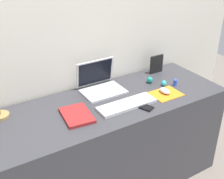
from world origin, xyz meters
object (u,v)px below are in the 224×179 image
object	(u,v)px
keyboard	(127,105)
toy_figurine_cyan	(164,83)
cell_phone	(143,107)
laptop	(100,83)
notebook_pad	(77,115)
toy_figurine_teal	(150,80)
mouse	(165,91)
toy_figurine_blue	(175,82)
picture_frame	(156,64)

from	to	relation	value
keyboard	toy_figurine_cyan	size ratio (longest dim) A/B	9.63
cell_phone	laptop	bearing A→B (deg)	86.29
notebook_pad	toy_figurine_cyan	size ratio (longest dim) A/B	5.64
toy_figurine_teal	mouse	bearing A→B (deg)	-93.97
mouse	toy_figurine_blue	bearing A→B (deg)	21.36
notebook_pad	toy_figurine_cyan	xyz separation A→B (m)	(0.74, 0.05, 0.01)
toy_figurine_blue	mouse	bearing A→B (deg)	-158.64
mouse	toy_figurine_cyan	world-z (taller)	toy_figurine_cyan
notebook_pad	toy_figurine_teal	xyz separation A→B (m)	(0.68, 0.14, 0.02)
mouse	toy_figurine_blue	size ratio (longest dim) A/B	1.75
picture_frame	toy_figurine_teal	distance (m)	0.21
cell_phone	toy_figurine_teal	xyz separation A→B (m)	(0.26, 0.27, 0.02)
notebook_pad	toy_figurine_blue	xyz separation A→B (m)	(0.82, 0.01, 0.02)
laptop	picture_frame	xyz separation A→B (m)	(0.54, 0.02, 0.02)
cell_phone	toy_figurine_cyan	bearing A→B (deg)	6.18
picture_frame	toy_figurine_teal	world-z (taller)	picture_frame
notebook_pad	mouse	bearing A→B (deg)	1.95
toy_figurine_blue	toy_figurine_cyan	bearing A→B (deg)	152.32
keyboard	cell_phone	distance (m)	0.11
keyboard	notebook_pad	xyz separation A→B (m)	(-0.34, 0.06, 0.00)
notebook_pad	toy_figurine_cyan	world-z (taller)	toy_figurine_cyan
toy_figurine_teal	toy_figurine_cyan	bearing A→B (deg)	-57.01
toy_figurine_teal	toy_figurine_blue	world-z (taller)	toy_figurine_blue
picture_frame	toy_figurine_cyan	bearing A→B (deg)	-114.84
keyboard	toy_figurine_blue	distance (m)	0.48
notebook_pad	toy_figurine_cyan	bearing A→B (deg)	9.91
mouse	toy_figurine_blue	xyz separation A→B (m)	(0.15, 0.06, 0.01)
keyboard	picture_frame	world-z (taller)	picture_frame
toy_figurine_blue	toy_figurine_cyan	xyz separation A→B (m)	(-0.07, 0.04, -0.01)
keyboard	toy_figurine_cyan	distance (m)	0.42
keyboard	notebook_pad	bearing A→B (deg)	170.70
picture_frame	laptop	bearing A→B (deg)	-177.78
toy_figurine_teal	toy_figurine_cyan	xyz separation A→B (m)	(0.06, -0.09, -0.00)
keyboard	mouse	bearing A→B (deg)	0.53
notebook_pad	keyboard	bearing A→B (deg)	-2.85
laptop	cell_phone	xyz separation A→B (m)	(0.12, -0.37, -0.05)
laptop	picture_frame	distance (m)	0.55
keyboard	picture_frame	bearing A→B (deg)	32.38
picture_frame	toy_figurine_teal	xyz separation A→B (m)	(-0.16, -0.13, -0.05)
mouse	toy_figurine_cyan	bearing A→B (deg)	52.75
toy_figurine_teal	keyboard	bearing A→B (deg)	-150.40
toy_figurine_blue	keyboard	bearing A→B (deg)	-172.69
toy_figurine_cyan	notebook_pad	bearing A→B (deg)	-176.53
laptop	toy_figurine_blue	distance (m)	0.57
notebook_pad	picture_frame	size ratio (longest dim) A/B	1.60
mouse	picture_frame	bearing A→B (deg)	60.99
laptop	notebook_pad	size ratio (longest dim) A/B	1.25
cell_phone	toy_figurine_teal	bearing A→B (deg)	23.71
picture_frame	toy_figurine_blue	xyz separation A→B (m)	(-0.03, -0.26, -0.05)
cell_phone	toy_figurine_teal	world-z (taller)	toy_figurine_teal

